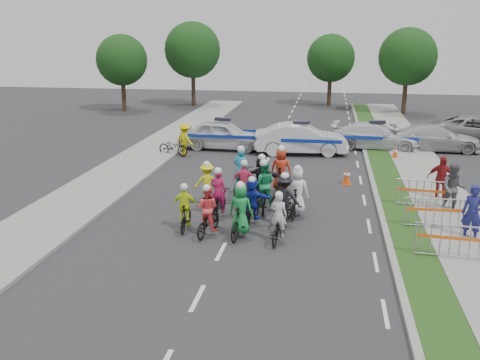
% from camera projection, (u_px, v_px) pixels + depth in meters
% --- Properties ---
extents(ground, '(90.00, 90.00, 0.00)m').
position_uv_depth(ground, '(221.00, 252.00, 16.30)').
color(ground, '#28282B').
rests_on(ground, ground).
extents(curb_right, '(0.20, 60.00, 0.12)m').
position_uv_depth(curb_right, '(379.00, 207.00, 20.22)').
color(curb_right, gray).
rests_on(curb_right, ground).
extents(grass_strip, '(1.20, 60.00, 0.11)m').
position_uv_depth(grass_strip, '(398.00, 208.00, 20.11)').
color(grass_strip, '#1C4014').
rests_on(grass_strip, ground).
extents(sidewalk_right, '(2.40, 60.00, 0.13)m').
position_uv_depth(sidewalk_right, '(448.00, 211.00, 19.82)').
color(sidewalk_right, gray).
rests_on(sidewalk_right, ground).
extents(sidewalk_left, '(3.00, 60.00, 0.13)m').
position_uv_depth(sidewalk_left, '(91.00, 192.00, 22.07)').
color(sidewalk_left, gray).
rests_on(sidewalk_left, ground).
extents(rider_0, '(0.79, 1.73, 1.70)m').
position_uv_depth(rider_0, '(279.00, 225.00, 16.95)').
color(rider_0, black).
rests_on(rider_0, ground).
extents(rider_1, '(0.88, 1.89, 1.92)m').
position_uv_depth(rider_1, '(241.00, 216.00, 17.26)').
color(rider_1, black).
rests_on(rider_1, ground).
extents(rider_2, '(0.90, 1.79, 1.74)m').
position_uv_depth(rider_2, '(208.00, 216.00, 17.53)').
color(rider_2, black).
rests_on(rider_2, ground).
extents(rider_3, '(0.86, 1.61, 1.67)m').
position_uv_depth(rider_3, '(185.00, 212.00, 17.89)').
color(rider_3, black).
rests_on(rider_3, ground).
extents(rider_4, '(1.15, 1.95, 1.90)m').
position_uv_depth(rider_4, '(284.00, 204.00, 18.40)').
color(rider_4, black).
rests_on(rider_4, ground).
extents(rider_5, '(1.41, 1.68, 1.71)m').
position_uv_depth(rider_5, '(252.00, 203.00, 18.53)').
color(rider_5, black).
rests_on(rider_5, ground).
extents(rider_6, '(0.69, 1.84, 1.86)m').
position_uv_depth(rider_6, '(219.00, 200.00, 19.22)').
color(rider_6, black).
rests_on(rider_6, ground).
extents(rider_7, '(0.88, 1.89, 1.93)m').
position_uv_depth(rider_7, '(297.00, 196.00, 19.23)').
color(rider_7, black).
rests_on(rider_7, ground).
extents(rider_8, '(0.88, 2.00, 1.99)m').
position_uv_depth(rider_8, '(264.00, 191.00, 19.88)').
color(rider_8, black).
rests_on(rider_8, ground).
extents(rider_9, '(0.93, 1.76, 1.83)m').
position_uv_depth(rider_9, '(244.00, 188.00, 20.41)').
color(rider_9, black).
rests_on(rider_9, ground).
extents(rider_10, '(1.08, 1.83, 1.78)m').
position_uv_depth(rider_10, '(208.00, 188.00, 20.44)').
color(rider_10, black).
rests_on(rider_10, ground).
extents(rider_11, '(1.61, 1.91, 1.95)m').
position_uv_depth(rider_11, '(262.00, 182.00, 20.83)').
color(rider_11, black).
rests_on(rider_11, ground).
extents(rider_12, '(0.94, 2.08, 2.05)m').
position_uv_depth(rider_12, '(241.00, 178.00, 21.89)').
color(rider_12, black).
rests_on(rider_12, ground).
extents(rider_13, '(0.89, 1.98, 2.05)m').
position_uv_depth(rider_13, '(281.00, 175.00, 21.96)').
color(rider_13, black).
rests_on(rider_13, ground).
extents(police_car_0, '(4.90, 2.21, 1.63)m').
position_uv_depth(police_car_0, '(223.00, 135.00, 30.30)').
color(police_car_0, silver).
rests_on(police_car_0, ground).
extents(police_car_1, '(5.16, 2.25, 1.65)m').
position_uv_depth(police_car_1, '(301.00, 139.00, 29.08)').
color(police_car_1, silver).
rests_on(police_car_1, ground).
extents(police_car_2, '(5.27, 2.68, 1.47)m').
position_uv_depth(police_car_2, '(376.00, 136.00, 30.32)').
color(police_car_2, silver).
rests_on(police_car_2, ground).
extents(civilian_sedan, '(4.96, 2.12, 1.43)m').
position_uv_depth(civilian_sedan, '(436.00, 138.00, 29.90)').
color(civilian_sedan, '#B7B8BD').
rests_on(civilian_sedan, ground).
extents(spectator_0, '(0.80, 0.68, 1.86)m').
position_uv_depth(spectator_0, '(473.00, 213.00, 16.90)').
color(spectator_0, navy).
rests_on(spectator_0, ground).
extents(spectator_1, '(1.00, 0.83, 1.87)m').
position_uv_depth(spectator_1, '(454.00, 189.00, 19.53)').
color(spectator_1, '#4F4F53').
rests_on(spectator_1, ground).
extents(spectator_2, '(1.15, 0.77, 1.82)m').
position_uv_depth(spectator_2, '(441.00, 179.00, 20.93)').
color(spectator_2, maroon).
rests_on(spectator_2, ground).
extents(marshal_hiviz, '(1.30, 1.16, 1.75)m').
position_uv_depth(marshal_hiviz, '(185.00, 140.00, 28.68)').
color(marshal_hiviz, '#D7CA0B').
rests_on(marshal_hiviz, ground).
extents(barrier_0, '(2.04, 0.68, 1.12)m').
position_uv_depth(barrier_0, '(450.00, 243.00, 15.51)').
color(barrier_0, '#A5A8AD').
rests_on(barrier_0, ground).
extents(barrier_1, '(2.01, 0.56, 1.12)m').
position_uv_depth(barrier_1, '(434.00, 214.00, 17.94)').
color(barrier_1, '#A5A8AD').
rests_on(barrier_1, ground).
extents(barrier_2, '(2.05, 0.75, 1.12)m').
position_uv_depth(barrier_2, '(423.00, 195.00, 20.08)').
color(barrier_2, '#A5A8AD').
rests_on(barrier_2, ground).
extents(cone_0, '(0.40, 0.40, 0.70)m').
position_uv_depth(cone_0, '(347.00, 177.00, 23.38)').
color(cone_0, '#F24C0C').
rests_on(cone_0, ground).
extents(cone_1, '(0.40, 0.40, 0.70)m').
position_uv_depth(cone_1, '(395.00, 153.00, 27.90)').
color(cone_1, '#F24C0C').
rests_on(cone_1, ground).
extents(parked_bike, '(1.91, 1.16, 0.95)m').
position_uv_depth(parked_bike, '(173.00, 147.00, 28.78)').
color(parked_bike, black).
rests_on(parked_bike, ground).
extents(tree_0, '(4.20, 4.20, 6.30)m').
position_uv_depth(tree_0, '(122.00, 60.00, 44.00)').
color(tree_0, '#382619').
rests_on(tree_0, ground).
extents(tree_1, '(4.55, 4.55, 6.82)m').
position_uv_depth(tree_1, '(408.00, 57.00, 42.15)').
color(tree_1, '#382619').
rests_on(tree_1, ground).
extents(tree_3, '(4.90, 4.90, 7.35)m').
position_uv_depth(tree_3, '(193.00, 50.00, 46.82)').
color(tree_3, '#382619').
rests_on(tree_3, ground).
extents(tree_4, '(4.20, 4.20, 6.30)m').
position_uv_depth(tree_4, '(331.00, 58.00, 47.00)').
color(tree_4, '#382619').
rests_on(tree_4, ground).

